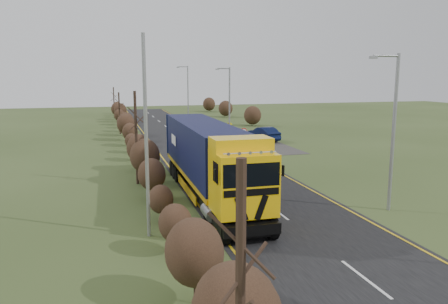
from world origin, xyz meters
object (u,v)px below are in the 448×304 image
object	(u,v)px
car_blue_sedan	(264,134)
speed_sign	(244,135)
streetlight_near	(392,126)
lorry	(208,156)
car_red_hatchback	(242,138)

from	to	relation	value
car_blue_sedan	speed_sign	bearing A→B (deg)	43.60
car_blue_sedan	streetlight_near	bearing A→B (deg)	74.17
lorry	car_red_hatchback	world-z (taller)	lorry
car_blue_sedan	streetlight_near	world-z (taller)	streetlight_near
car_red_hatchback	car_blue_sedan	size ratio (longest dim) A/B	0.95
car_red_hatchback	streetlight_near	world-z (taller)	streetlight_near
car_red_hatchback	speed_sign	distance (m)	3.84
lorry	speed_sign	xyz separation A→B (m)	(7.00, 14.79, -0.97)
lorry	car_blue_sedan	distance (m)	23.27
lorry	streetlight_near	world-z (taller)	streetlight_near
car_blue_sedan	lorry	bearing A→B (deg)	51.46
streetlight_near	lorry	bearing A→B (deg)	150.41
car_blue_sedan	streetlight_near	size ratio (longest dim) A/B	0.57
car_blue_sedan	speed_sign	distance (m)	6.98
lorry	speed_sign	bearing A→B (deg)	65.27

